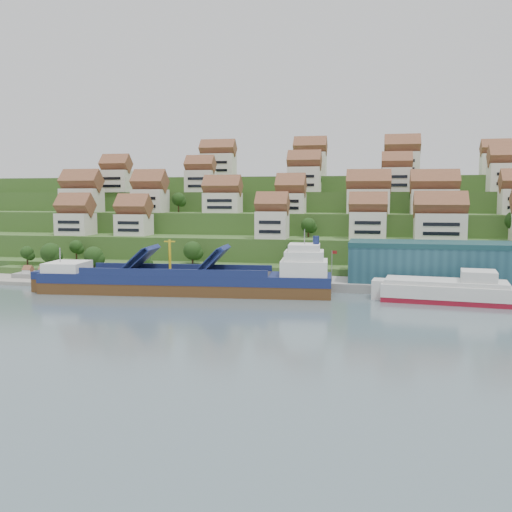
# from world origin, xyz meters

# --- Properties ---
(ground) EXTENTS (300.00, 300.00, 0.00)m
(ground) POSITION_xyz_m (0.00, 0.00, 0.00)
(ground) COLOR slate
(ground) RESTS_ON ground
(quay) EXTENTS (180.00, 14.00, 2.20)m
(quay) POSITION_xyz_m (20.00, 15.00, 1.10)
(quay) COLOR gray
(quay) RESTS_ON ground
(pebble_beach) EXTENTS (45.00, 20.00, 1.00)m
(pebble_beach) POSITION_xyz_m (-58.00, 12.00, 0.50)
(pebble_beach) COLOR gray
(pebble_beach) RESTS_ON ground
(hillside) EXTENTS (260.00, 128.00, 31.00)m
(hillside) POSITION_xyz_m (0.00, 103.55, 10.66)
(hillside) COLOR #2D4C1E
(hillside) RESTS_ON ground
(hillside_village) EXTENTS (157.08, 62.38, 29.14)m
(hillside_village) POSITION_xyz_m (6.35, 60.78, 24.31)
(hillside_village) COLOR silver
(hillside_village) RESTS_ON ground
(hillside_trees) EXTENTS (143.95, 62.70, 31.07)m
(hillside_trees) POSITION_xyz_m (-10.63, 44.05, 16.74)
(hillside_trees) COLOR #204115
(hillside_trees) RESTS_ON ground
(warehouse) EXTENTS (60.00, 15.00, 10.00)m
(warehouse) POSITION_xyz_m (52.00, 17.00, 7.20)
(warehouse) COLOR #214C5B
(warehouse) RESTS_ON quay
(flagpole) EXTENTS (1.28, 0.16, 8.00)m
(flagpole) POSITION_xyz_m (18.11, 10.00, 6.88)
(flagpole) COLOR gray
(flagpole) RESTS_ON quay
(beach_huts) EXTENTS (14.40, 3.70, 2.20)m
(beach_huts) POSITION_xyz_m (-60.00, 10.75, 2.10)
(beach_huts) COLOR white
(beach_huts) RESTS_ON pebble_beach
(cargo_ship) EXTENTS (71.10, 16.93, 15.52)m
(cargo_ship) POSITION_xyz_m (-14.68, -0.27, 3.03)
(cargo_ship) COLOR #533319
(cargo_ship) RESTS_ON ground
(second_ship) EXTENTS (28.38, 13.05, 7.96)m
(second_ship) POSITION_xyz_m (44.54, 1.17, 2.40)
(second_ship) COLOR maroon
(second_ship) RESTS_ON ground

